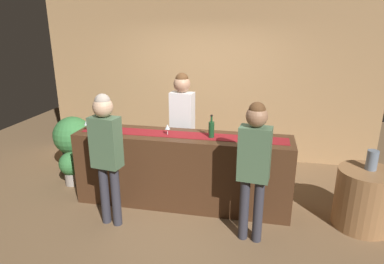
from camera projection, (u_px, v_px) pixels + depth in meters
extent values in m
plane|color=brown|center=(183.00, 202.00, 4.71)|extent=(10.00, 10.00, 0.00)
cube|color=tan|center=(206.00, 79.00, 6.04)|extent=(6.00, 0.12, 2.90)
cube|color=#472B19|center=(182.00, 170.00, 4.56)|extent=(2.89, 0.60, 1.00)
cube|color=maroon|center=(182.00, 135.00, 4.41)|extent=(2.74, 0.28, 0.01)
cylinder|color=#194723|center=(211.00, 130.00, 4.27)|extent=(0.07, 0.07, 0.21)
cylinder|color=#194723|center=(212.00, 119.00, 4.23)|extent=(0.03, 0.03, 0.08)
cylinder|color=black|center=(212.00, 116.00, 4.22)|extent=(0.03, 0.03, 0.02)
cylinder|color=brown|center=(258.00, 130.00, 4.26)|extent=(0.07, 0.07, 0.21)
cylinder|color=brown|center=(259.00, 119.00, 4.22)|extent=(0.03, 0.03, 0.08)
cylinder|color=black|center=(259.00, 116.00, 4.20)|extent=(0.03, 0.03, 0.02)
cylinder|color=silver|center=(87.00, 130.00, 4.59)|extent=(0.06, 0.06, 0.00)
cylinder|color=silver|center=(87.00, 128.00, 4.58)|extent=(0.01, 0.01, 0.08)
cone|color=silver|center=(86.00, 123.00, 4.56)|extent=(0.07, 0.07, 0.06)
cylinder|color=silver|center=(168.00, 135.00, 4.41)|extent=(0.06, 0.06, 0.00)
cylinder|color=silver|center=(168.00, 132.00, 4.40)|extent=(0.01, 0.01, 0.08)
cone|color=silver|center=(167.00, 127.00, 4.38)|extent=(0.07, 0.07, 0.06)
cylinder|color=#26262B|center=(188.00, 160.00, 5.13)|extent=(0.11, 0.11, 0.81)
cylinder|color=#26262B|center=(178.00, 159.00, 5.18)|extent=(0.11, 0.11, 0.81)
cube|color=white|center=(182.00, 114.00, 4.93)|extent=(0.36, 0.23, 0.64)
sphere|color=tan|center=(182.00, 84.00, 4.80)|extent=(0.24, 0.24, 0.24)
sphere|color=brown|center=(182.00, 79.00, 4.78)|extent=(0.19, 0.19, 0.19)
cylinder|color=#33333D|center=(244.00, 209.00, 3.82)|extent=(0.11, 0.11, 0.76)
cylinder|color=#33333D|center=(258.00, 211.00, 3.77)|extent=(0.11, 0.11, 0.76)
cube|color=#4C6B4C|center=(254.00, 154.00, 3.59)|extent=(0.36, 0.24, 0.61)
sphere|color=#9E7051|center=(257.00, 116.00, 3.46)|extent=(0.23, 0.23, 0.23)
sphere|color=brown|center=(257.00, 110.00, 3.44)|extent=(0.18, 0.18, 0.18)
cylinder|color=#33333D|center=(105.00, 194.00, 4.14)|extent=(0.11, 0.11, 0.77)
cylinder|color=#33333D|center=(116.00, 196.00, 4.09)|extent=(0.11, 0.11, 0.77)
cube|color=#4C6B4C|center=(106.00, 142.00, 3.90)|extent=(0.37, 0.25, 0.61)
sphere|color=#DBAD89|center=(103.00, 107.00, 3.77)|extent=(0.23, 0.23, 0.23)
sphere|color=#AD9E8E|center=(102.00, 102.00, 3.75)|extent=(0.18, 0.18, 0.18)
cylinder|color=#996B42|center=(364.00, 199.00, 4.07)|extent=(0.68, 0.68, 0.74)
cylinder|color=slate|center=(372.00, 160.00, 3.96)|extent=(0.13, 0.13, 0.24)
cylinder|color=#4C4C51|center=(76.00, 160.00, 5.74)|extent=(0.39, 0.39, 0.34)
sphere|color=#387A3D|center=(73.00, 136.00, 5.60)|extent=(0.64, 0.64, 0.64)
cylinder|color=#9E9389|center=(73.00, 178.00, 5.23)|extent=(0.22, 0.22, 0.19)
sphere|color=#387A3D|center=(71.00, 164.00, 5.16)|extent=(0.36, 0.36, 0.36)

